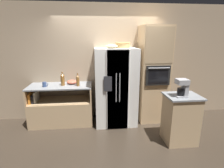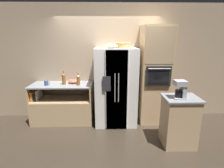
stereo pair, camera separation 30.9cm
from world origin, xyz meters
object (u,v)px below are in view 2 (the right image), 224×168
Objects in this scene: fruit_bowl at (112,46)px; bottle_short at (78,80)px; wall_oven at (155,75)px; coffee_maker at (181,89)px; mixing_bowl at (73,81)px; refrigerator at (116,87)px; wicker_basket at (123,45)px; bottle_tall at (64,79)px; mug at (46,83)px.

fruit_bowl reaches higher than bottle_short.
wall_oven is at bearing 2.99° from bottle_short.
wall_oven reaches higher than coffee_maker.
wall_oven is 1.96m from mixing_bowl.
refrigerator is 0.98m from wicker_basket.
bottle_tall reaches higher than mug.
fruit_bowl is (-0.27, -0.15, -0.02)m from wicker_basket.
mixing_bowl is at bearing 31.96° from bottle_tall.
wall_oven is (0.92, 0.07, 0.25)m from refrigerator.
coffee_maker is (0.93, -1.11, -0.71)m from wicker_basket.
refrigerator is 1.24m from bottle_tall.
fruit_bowl is 1.35m from bottle_tall.
mixing_bowl is (0.19, 0.12, -0.10)m from bottle_tall.
refrigerator is 6.07× the size of bottle_short.
refrigerator is at bearing 36.72° from fruit_bowl.
wicker_basket is 1.05× the size of coffee_maker.
bottle_tall is at bearing -179.16° from wicker_basket.
wicker_basket is 1.08× the size of bottle_tall.
wicker_basket reaches higher than refrigerator.
refrigerator reaches higher than bottle_tall.
bottle_tall reaches higher than mixing_bowl.
mixing_bowl is 0.73× the size of coffee_maker.
fruit_bowl is (-1.02, -0.15, 0.69)m from wall_oven.
wall_oven is 6.63× the size of wicker_basket.
wicker_basket is 1.23× the size of fruit_bowl.
refrigerator is 6.40× the size of fruit_bowl.
mixing_bowl is (0.58, 0.20, -0.01)m from mug.
wall_oven reaches higher than refrigerator.
bottle_short is 2.30× the size of mug.
coffee_maker is (2.13, -1.21, 0.15)m from mixing_bowl.
mug is at bearing -169.15° from bottle_tall.
mixing_bowl is at bearing 169.98° from refrigerator.
bottle_tall is 0.41m from mug.
coffee_maker is at bearing -43.14° from refrigerator.
coffee_maker is at bearing -29.72° from mixing_bowl.
bottle_short is at bearing 152.77° from coffee_maker.
bottle_short is 0.74m from mug.
refrigerator is 5.45× the size of coffee_maker.
wicker_basket is at bearing 29.70° from fruit_bowl.
wicker_basket is 1.31m from bottle_short.
fruit_bowl is 2.18× the size of mug.
wicker_basket reaches higher than fruit_bowl.
refrigerator is 5.61× the size of bottle_tall.
wicker_basket is at bearing 0.84° from bottle_tall.
fruit_bowl is 1.69m from coffee_maker.
mug reaches higher than mixing_bowl.
wall_oven reaches higher than bottle_short.
bottle_tall is 1.32× the size of mixing_bowl.
bottle_short is (-0.87, -0.02, 0.18)m from refrigerator.
wicker_basket is at bearing 179.51° from wall_oven.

